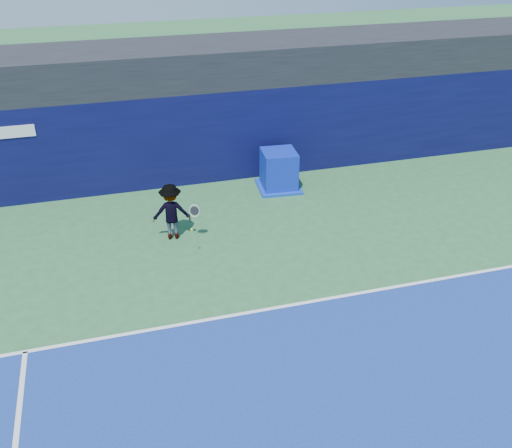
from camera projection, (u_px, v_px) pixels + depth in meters
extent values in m
plane|color=#2D6536|center=(301.00, 410.00, 10.47)|extent=(80.00, 80.00, 0.00)
cube|color=white|center=(257.00, 311.00, 12.98)|extent=(24.00, 0.10, 0.01)
cube|color=black|center=(186.00, 63.00, 18.33)|extent=(36.00, 3.00, 1.20)
cube|color=#090A36|center=(195.00, 136.00, 18.52)|extent=(36.00, 1.00, 3.00)
cube|color=#0B1FA7|center=(279.00, 170.00, 18.27)|extent=(1.14, 1.14, 1.27)
cube|color=#0C30B0|center=(278.00, 187.00, 18.57)|extent=(1.42, 1.42, 0.08)
imported|color=white|center=(171.00, 212.00, 15.46)|extent=(1.11, 0.73, 1.61)
cylinder|color=black|center=(190.00, 219.00, 15.43)|extent=(0.08, 0.14, 0.25)
torus|color=silver|center=(195.00, 211.00, 15.30)|extent=(0.30, 0.17, 0.29)
cylinder|color=black|center=(195.00, 211.00, 15.30)|extent=(0.25, 0.13, 0.24)
sphere|color=#D3F31B|center=(192.00, 230.00, 14.61)|extent=(0.06, 0.06, 0.06)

